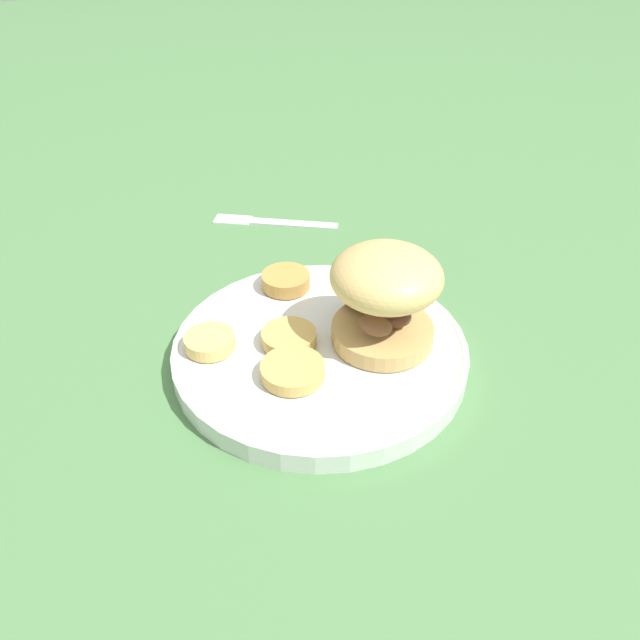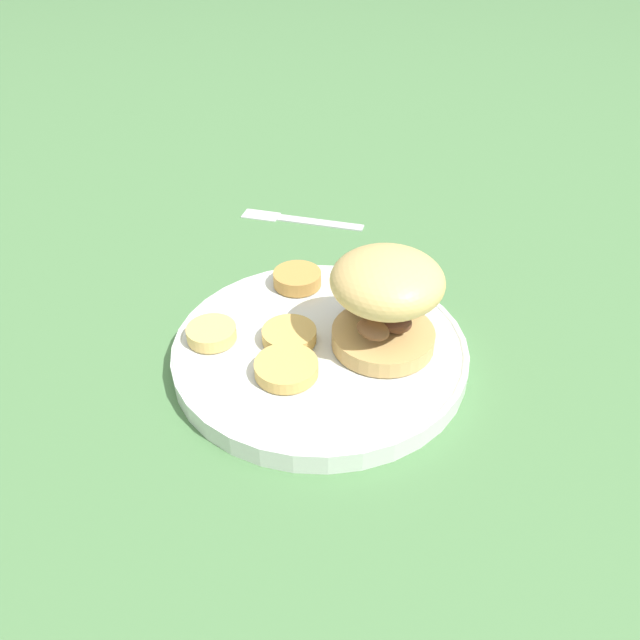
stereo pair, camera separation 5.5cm
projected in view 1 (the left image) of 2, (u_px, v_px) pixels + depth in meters
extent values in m
plane|color=#4C7A47|center=(320.00, 359.00, 0.58)|extent=(4.00, 4.00, 0.00)
cylinder|color=silver|center=(320.00, 351.00, 0.58)|extent=(0.27, 0.27, 0.02)
torus|color=silver|center=(320.00, 344.00, 0.57)|extent=(0.27, 0.27, 0.01)
cylinder|color=tan|center=(382.00, 332.00, 0.57)|extent=(0.09, 0.09, 0.02)
ellipsoid|color=#563323|center=(362.00, 292.00, 0.59)|extent=(0.05, 0.05, 0.02)
ellipsoid|color=#4C281E|center=(388.00, 312.00, 0.55)|extent=(0.04, 0.05, 0.01)
ellipsoid|color=brown|center=(375.00, 326.00, 0.54)|extent=(0.04, 0.03, 0.02)
ellipsoid|color=#4C281E|center=(394.00, 297.00, 0.58)|extent=(0.04, 0.04, 0.01)
ellipsoid|color=#563323|center=(391.00, 315.00, 0.56)|extent=(0.04, 0.04, 0.02)
ellipsoid|color=#DBB26B|center=(387.00, 276.00, 0.53)|extent=(0.10, 0.10, 0.05)
cylinder|color=tan|center=(293.00, 371.00, 0.53)|extent=(0.06, 0.06, 0.01)
cylinder|color=#DBB766|center=(210.00, 342.00, 0.56)|extent=(0.05, 0.05, 0.01)
cylinder|color=tan|center=(289.00, 337.00, 0.57)|extent=(0.05, 0.05, 0.01)
cylinder|color=#BC8942|center=(288.00, 280.00, 0.64)|extent=(0.05, 0.05, 0.01)
cube|color=silver|center=(294.00, 223.00, 0.79)|extent=(0.07, 0.11, 0.00)
cube|color=silver|center=(233.00, 219.00, 0.80)|extent=(0.04, 0.05, 0.00)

